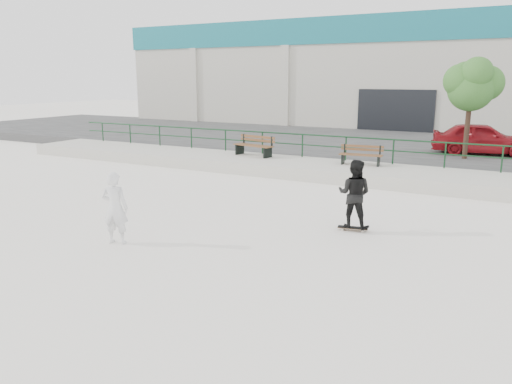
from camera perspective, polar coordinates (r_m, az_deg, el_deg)
The scene contains 12 objects.
ground at distance 12.83m, azimuth -9.80°, elevation -5.18°, with size 120.00×120.00×0.00m, color white.
ledge at distance 20.84m, azimuth 6.41°, elevation 2.64°, with size 30.00×3.00×0.50m, color #BAB6AA.
parking_strip at distance 28.81m, azimuth 12.78°, elevation 5.25°, with size 60.00×14.00×0.50m, color #343434.
railing at distance 21.89m, azimuth 7.75°, elevation 5.73°, with size 28.00×0.06×1.03m.
commercial_building at distance 42.23m, azimuth 18.39°, elevation 13.16°, with size 44.20×16.33×8.00m.
bench_left at distance 22.53m, azimuth -0.19°, elevation 5.31°, with size 2.06×0.97×0.92m.
bench_right at distance 20.64m, azimuth 11.92°, elevation 4.16°, with size 1.77×0.68×0.79m.
tree at distance 23.39m, azimuth 23.48°, elevation 11.34°, with size 2.41×2.15×4.29m.
red_car at distance 25.17m, azimuth 24.33°, elevation 5.61°, with size 1.72×4.29×1.46m, color maroon.
skateboard at distance 13.45m, azimuth 11.00°, elevation -4.04°, with size 0.80×0.36×0.09m.
standing_skater at distance 13.21m, azimuth 11.17°, elevation -0.21°, with size 0.88×0.68×1.80m, color black.
seated_skater at distance 12.47m, azimuth -15.80°, elevation -1.77°, with size 0.65×0.42×1.77m, color white.
Camera 1 is at (7.60, -9.55, 3.95)m, focal length 35.00 mm.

